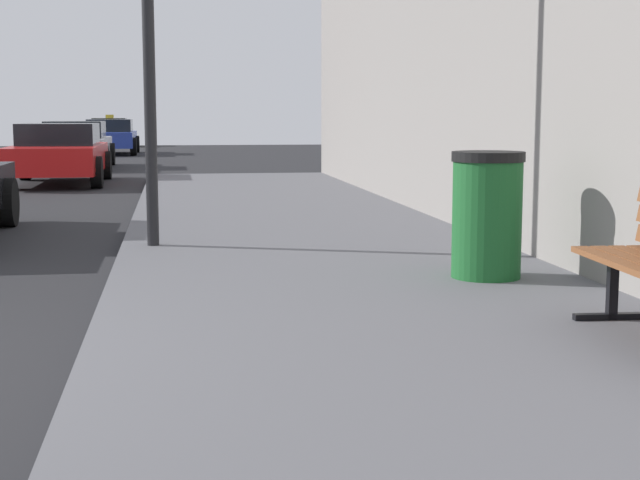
{
  "coord_description": "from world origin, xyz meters",
  "views": [
    {
      "loc": [
        2.55,
        -5.2,
        1.47
      ],
      "look_at": [
        3.64,
        1.88,
        0.52
      ],
      "focal_mm": 53.04,
      "sensor_mm": 36.0,
      "label": 1
    }
  ],
  "objects_px": {
    "car_blue": "(110,136)",
    "car_yellow": "(110,132)",
    "car_red": "(58,153)",
    "car_silver": "(75,144)",
    "trash_bin": "(487,214)"
  },
  "relations": [
    {
      "from": "car_blue",
      "to": "car_yellow",
      "type": "distance_m",
      "value": 9.51
    },
    {
      "from": "car_red",
      "to": "car_blue",
      "type": "relative_size",
      "value": 0.98
    },
    {
      "from": "car_red",
      "to": "car_yellow",
      "type": "distance_m",
      "value": 24.5
    },
    {
      "from": "car_red",
      "to": "car_silver",
      "type": "relative_size",
      "value": 1.0
    },
    {
      "from": "trash_bin",
      "to": "car_silver",
      "type": "distance_m",
      "value": 19.97
    },
    {
      "from": "car_silver",
      "to": "car_blue",
      "type": "height_order",
      "value": "same"
    },
    {
      "from": "car_silver",
      "to": "car_yellow",
      "type": "xyz_separation_m",
      "value": [
        -0.27,
        18.47,
        0.0
      ]
    },
    {
      "from": "trash_bin",
      "to": "car_blue",
      "type": "relative_size",
      "value": 0.24
    },
    {
      "from": "car_yellow",
      "to": "trash_bin",
      "type": "bearing_deg",
      "value": 98.18
    },
    {
      "from": "car_silver",
      "to": "car_blue",
      "type": "relative_size",
      "value": 0.98
    },
    {
      "from": "car_silver",
      "to": "trash_bin",
      "type": "bearing_deg",
      "value": 104.98
    },
    {
      "from": "car_silver",
      "to": "car_yellow",
      "type": "height_order",
      "value": "car_yellow"
    },
    {
      "from": "car_blue",
      "to": "car_yellow",
      "type": "xyz_separation_m",
      "value": [
        -0.62,
        9.49,
        0.0
      ]
    },
    {
      "from": "car_red",
      "to": "car_blue",
      "type": "xyz_separation_m",
      "value": [
        0.1,
        15.01,
        0.0
      ]
    },
    {
      "from": "trash_bin",
      "to": "car_red",
      "type": "bearing_deg",
      "value": 110.29
    }
  ]
}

